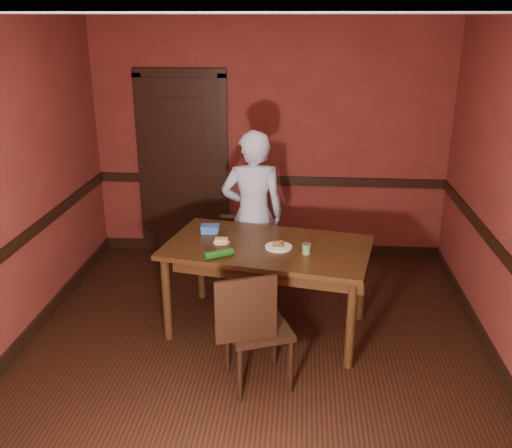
% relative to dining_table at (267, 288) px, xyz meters
% --- Properties ---
extents(floor, '(4.00, 4.50, 0.01)m').
position_rel_dining_table_xyz_m(floor, '(-0.09, -0.46, -0.41)').
color(floor, black).
rests_on(floor, ground).
extents(ceiling, '(4.00, 4.50, 0.01)m').
position_rel_dining_table_xyz_m(ceiling, '(-0.09, -0.46, 2.29)').
color(ceiling, white).
rests_on(ceiling, ground).
extents(wall_back, '(4.00, 0.02, 2.70)m').
position_rel_dining_table_xyz_m(wall_back, '(-0.09, 1.79, 0.94)').
color(wall_back, maroon).
rests_on(wall_back, ground).
extents(wall_front, '(4.00, 0.02, 2.70)m').
position_rel_dining_table_xyz_m(wall_front, '(-0.09, -2.71, 0.94)').
color(wall_front, maroon).
rests_on(wall_front, ground).
extents(wall_left, '(0.02, 4.50, 2.70)m').
position_rel_dining_table_xyz_m(wall_left, '(-2.09, -0.46, 0.94)').
color(wall_left, maroon).
rests_on(wall_left, ground).
extents(dado_back, '(4.00, 0.03, 0.10)m').
position_rel_dining_table_xyz_m(dado_back, '(-0.09, 1.78, 0.49)').
color(dado_back, black).
rests_on(dado_back, ground).
extents(dado_left, '(0.03, 4.50, 0.10)m').
position_rel_dining_table_xyz_m(dado_left, '(-2.08, -0.46, 0.49)').
color(dado_left, black).
rests_on(dado_left, ground).
extents(dado_right, '(0.03, 4.50, 0.10)m').
position_rel_dining_table_xyz_m(dado_right, '(1.89, -0.46, 0.49)').
color(dado_right, black).
rests_on(dado_right, ground).
extents(baseboard_back, '(4.00, 0.03, 0.12)m').
position_rel_dining_table_xyz_m(baseboard_back, '(-0.09, 1.78, -0.35)').
color(baseboard_back, black).
rests_on(baseboard_back, ground).
extents(baseboard_left, '(0.03, 4.50, 0.12)m').
position_rel_dining_table_xyz_m(baseboard_left, '(-2.08, -0.46, -0.35)').
color(baseboard_left, black).
rests_on(baseboard_left, ground).
extents(baseboard_right, '(0.03, 4.50, 0.12)m').
position_rel_dining_table_xyz_m(baseboard_right, '(1.89, -0.46, -0.35)').
color(baseboard_right, black).
rests_on(baseboard_right, ground).
extents(door, '(1.05, 0.07, 2.20)m').
position_rel_dining_table_xyz_m(door, '(-1.09, 1.76, 0.68)').
color(door, black).
rests_on(door, ground).
extents(dining_table, '(1.90, 1.30, 0.82)m').
position_rel_dining_table_xyz_m(dining_table, '(0.00, 0.00, 0.00)').
color(dining_table, '#331F0C').
rests_on(dining_table, floor).
extents(chair_far, '(0.39, 0.39, 0.82)m').
position_rel_dining_table_xyz_m(chair_far, '(-0.34, 0.59, 0.00)').
color(chair_far, black).
rests_on(chair_far, floor).
extents(chair_near, '(0.58, 0.58, 0.97)m').
position_rel_dining_table_xyz_m(chair_near, '(-0.02, -0.81, 0.08)').
color(chair_near, black).
rests_on(chair_near, floor).
extents(person, '(0.67, 0.49, 1.69)m').
position_rel_dining_table_xyz_m(person, '(-0.19, 0.69, 0.44)').
color(person, '#B0BFD6').
rests_on(person, floor).
extents(sandwich_plate, '(0.23, 0.23, 0.06)m').
position_rel_dining_table_xyz_m(sandwich_plate, '(0.10, -0.05, 0.43)').
color(sandwich_plate, white).
rests_on(sandwich_plate, dining_table).
extents(sauce_jar, '(0.08, 0.08, 0.09)m').
position_rel_dining_table_xyz_m(sauce_jar, '(0.33, -0.16, 0.45)').
color(sauce_jar, '#568640').
rests_on(sauce_jar, dining_table).
extents(cheese_saucer, '(0.14, 0.14, 0.05)m').
position_rel_dining_table_xyz_m(cheese_saucer, '(-0.41, 0.01, 0.43)').
color(cheese_saucer, white).
rests_on(cheese_saucer, dining_table).
extents(food_tub, '(0.17, 0.12, 0.07)m').
position_rel_dining_table_xyz_m(food_tub, '(-0.54, 0.26, 0.44)').
color(food_tub, '#3468BC').
rests_on(food_tub, dining_table).
extents(wrapped_veg, '(0.25, 0.19, 0.07)m').
position_rel_dining_table_xyz_m(wrapped_veg, '(-0.38, -0.31, 0.44)').
color(wrapped_veg, '#134711').
rests_on(wrapped_veg, dining_table).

